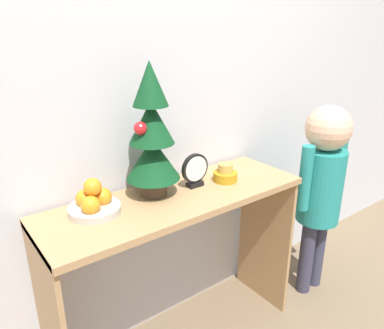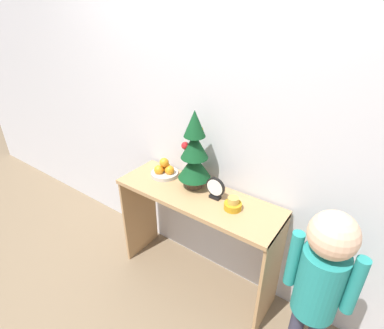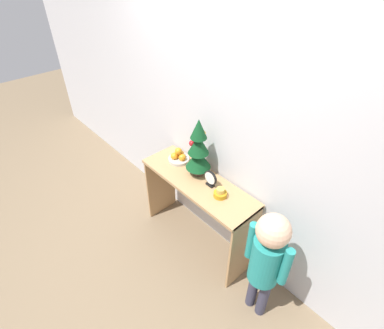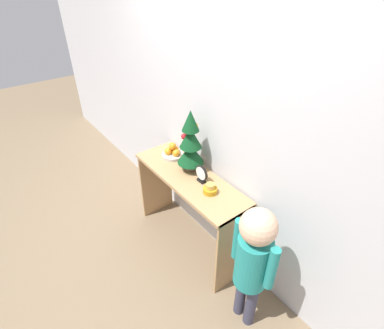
{
  "view_description": "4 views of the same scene",
  "coord_description": "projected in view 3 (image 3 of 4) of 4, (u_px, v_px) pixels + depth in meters",
  "views": [
    {
      "loc": [
        -0.83,
        -1.01,
        1.51
      ],
      "look_at": [
        0.08,
        0.19,
        0.94
      ],
      "focal_mm": 35.0,
      "sensor_mm": 36.0,
      "label": 1
    },
    {
      "loc": [
        0.97,
        -1.2,
        1.97
      ],
      "look_at": [
        -0.04,
        0.2,
        1.03
      ],
      "focal_mm": 28.0,
      "sensor_mm": 36.0,
      "label": 2
    },
    {
      "loc": [
        1.49,
        -1.21,
        2.56
      ],
      "look_at": [
        -0.04,
        0.16,
        0.99
      ],
      "focal_mm": 28.0,
      "sensor_mm": 36.0,
      "label": 3
    },
    {
      "loc": [
        1.66,
        -1.04,
        2.35
      ],
      "look_at": [
        0.06,
        0.19,
        0.97
      ],
      "focal_mm": 28.0,
      "sensor_mm": 36.0,
      "label": 4
    }
  ],
  "objects": [
    {
      "name": "back_wall",
      "position": [
        219.0,
        129.0,
        2.56
      ],
      "size": [
        7.0,
        0.05,
        2.5
      ],
      "primitive_type": "cube",
      "color": "silver",
      "rests_on": "ground_plane"
    },
    {
      "name": "desk_clock",
      "position": [
        210.0,
        179.0,
        2.59
      ],
      "size": [
        0.14,
        0.04,
        0.16
      ],
      "color": "black",
      "rests_on": "console_table"
    },
    {
      "name": "fruit_bowl",
      "position": [
        179.0,
        157.0,
        2.91
      ],
      "size": [
        0.21,
        0.21,
        0.15
      ],
      "color": "#B7B2A8",
      "rests_on": "console_table"
    },
    {
      "name": "child_figure",
      "position": [
        267.0,
        256.0,
        2.17
      ],
      "size": [
        0.37,
        0.24,
        1.12
      ],
      "color": "#38384C",
      "rests_on": "ground_plane"
    },
    {
      "name": "console_table",
      "position": [
        197.0,
        196.0,
        2.81
      ],
      "size": [
        1.19,
        0.4,
        0.81
      ],
      "color": "tan",
      "rests_on": "ground_plane"
    },
    {
      "name": "ground_plane",
      "position": [
        183.0,
        249.0,
        3.08
      ],
      "size": [
        12.0,
        12.0,
        0.0
      ],
      "primitive_type": "plane",
      "color": "#7A664C"
    },
    {
      "name": "mini_tree",
      "position": [
        198.0,
        149.0,
        2.61
      ],
      "size": [
        0.23,
        0.23,
        0.57
      ],
      "color": "#4C3828",
      "rests_on": "console_table"
    },
    {
      "name": "singing_bowl",
      "position": [
        220.0,
        193.0,
        2.51
      ],
      "size": [
        0.11,
        0.11,
        0.09
      ],
      "color": "#B78419",
      "rests_on": "console_table"
    }
  ]
}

